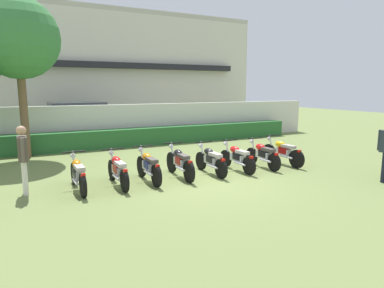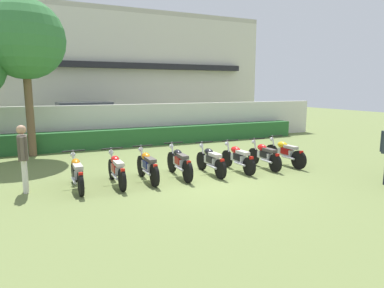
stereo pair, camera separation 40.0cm
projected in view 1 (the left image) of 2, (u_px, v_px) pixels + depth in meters
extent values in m
plane|color=olive|center=(208.00, 181.00, 9.61)|extent=(60.00, 60.00, 0.00)
cube|color=beige|center=(92.00, 73.00, 23.47)|extent=(21.90, 6.00, 7.30)
cube|color=black|center=(102.00, 65.00, 20.55)|extent=(18.40, 0.50, 0.36)
cube|color=#B2AD9E|center=(89.00, 16.00, 22.85)|extent=(21.90, 6.00, 0.30)
cube|color=silver|center=(131.00, 124.00, 15.95)|extent=(20.81, 0.30, 1.86)
cube|color=#28602D|center=(136.00, 137.00, 15.42)|extent=(16.65, 0.70, 0.80)
cube|color=navy|center=(82.00, 124.00, 17.86)|extent=(4.62, 2.17, 1.00)
cube|color=#2D333D|center=(77.00, 108.00, 17.63)|extent=(2.81, 1.89, 0.65)
cylinder|color=black|center=(106.00, 128.00, 19.51)|extent=(0.69, 0.27, 0.68)
cylinder|color=black|center=(117.00, 131.00, 17.94)|extent=(0.69, 0.27, 0.68)
cylinder|color=black|center=(48.00, 131.00, 17.91)|extent=(0.69, 0.27, 0.68)
cylinder|color=black|center=(54.00, 136.00, 16.35)|extent=(0.69, 0.27, 0.68)
cylinder|color=brown|center=(24.00, 113.00, 12.66)|extent=(0.29, 0.29, 3.38)
sphere|color=#387A3D|center=(18.00, 38.00, 12.22)|extent=(2.96, 2.96, 2.96)
cylinder|color=black|center=(74.00, 174.00, 9.27)|extent=(0.10, 0.60, 0.59)
cylinder|color=black|center=(83.00, 185.00, 8.14)|extent=(0.10, 0.60, 0.59)
cube|color=silver|center=(78.00, 174.00, 8.64)|extent=(0.21, 0.60, 0.22)
ellipsoid|color=orange|center=(77.00, 164.00, 8.75)|extent=(0.23, 0.44, 0.22)
cube|color=#B2ADA3|center=(79.00, 168.00, 8.40)|extent=(0.21, 0.52, 0.10)
cube|color=red|center=(83.00, 175.00, 8.01)|extent=(0.10, 0.08, 0.08)
cylinder|color=silver|center=(74.00, 163.00, 9.14)|extent=(0.06, 0.23, 0.65)
cylinder|color=black|center=(74.00, 152.00, 9.01)|extent=(0.60, 0.05, 0.04)
sphere|color=silver|center=(73.00, 156.00, 9.20)|extent=(0.14, 0.14, 0.14)
cylinder|color=silver|center=(75.00, 182.00, 8.39)|extent=(0.08, 0.55, 0.07)
cube|color=black|center=(79.00, 172.00, 8.59)|extent=(0.25, 0.37, 0.20)
cylinder|color=black|center=(112.00, 170.00, 9.69)|extent=(0.09, 0.59, 0.59)
cylinder|color=black|center=(125.00, 181.00, 8.56)|extent=(0.09, 0.59, 0.59)
cube|color=silver|center=(118.00, 170.00, 9.06)|extent=(0.20, 0.60, 0.22)
ellipsoid|color=red|center=(116.00, 160.00, 9.17)|extent=(0.22, 0.44, 0.22)
cube|color=beige|center=(120.00, 164.00, 8.82)|extent=(0.20, 0.52, 0.10)
cube|color=red|center=(125.00, 171.00, 8.43)|extent=(0.10, 0.08, 0.08)
cylinder|color=silver|center=(112.00, 160.00, 9.56)|extent=(0.05, 0.23, 0.65)
cylinder|color=black|center=(113.00, 149.00, 9.43)|extent=(0.60, 0.04, 0.04)
sphere|color=silver|center=(111.00, 153.00, 9.63)|extent=(0.14, 0.14, 0.14)
cylinder|color=silver|center=(116.00, 177.00, 8.81)|extent=(0.07, 0.55, 0.07)
cube|color=#A51414|center=(119.00, 169.00, 9.01)|extent=(0.24, 0.36, 0.20)
cylinder|color=black|center=(141.00, 166.00, 10.06)|extent=(0.09, 0.62, 0.62)
cylinder|color=black|center=(156.00, 176.00, 9.00)|extent=(0.09, 0.62, 0.62)
cube|color=silver|center=(149.00, 166.00, 9.46)|extent=(0.20, 0.60, 0.22)
ellipsoid|color=orange|center=(147.00, 157.00, 9.57)|extent=(0.22, 0.44, 0.22)
cube|color=#4C4742|center=(152.00, 160.00, 9.22)|extent=(0.20, 0.52, 0.10)
cube|color=red|center=(158.00, 166.00, 8.86)|extent=(0.10, 0.08, 0.08)
cylinder|color=silver|center=(142.00, 156.00, 9.93)|extent=(0.05, 0.23, 0.65)
cylinder|color=black|center=(143.00, 146.00, 9.80)|extent=(0.60, 0.04, 0.04)
sphere|color=silver|center=(141.00, 150.00, 10.00)|extent=(0.14, 0.14, 0.14)
cylinder|color=silver|center=(148.00, 173.00, 9.21)|extent=(0.07, 0.55, 0.07)
cube|color=navy|center=(150.00, 165.00, 9.41)|extent=(0.24, 0.36, 0.20)
cylinder|color=black|center=(172.00, 162.00, 10.60)|extent=(0.11, 0.64, 0.64)
cylinder|color=black|center=(189.00, 171.00, 9.41)|extent=(0.11, 0.64, 0.64)
cube|color=silver|center=(180.00, 162.00, 9.93)|extent=(0.22, 0.61, 0.22)
ellipsoid|color=black|center=(178.00, 153.00, 10.05)|extent=(0.23, 0.45, 0.22)
cube|color=#4C4742|center=(183.00, 156.00, 9.69)|extent=(0.22, 0.53, 0.10)
cube|color=red|center=(190.00, 162.00, 9.28)|extent=(0.10, 0.08, 0.08)
cylinder|color=silver|center=(172.00, 153.00, 10.46)|extent=(0.06, 0.23, 0.65)
cylinder|color=black|center=(173.00, 143.00, 10.33)|extent=(0.60, 0.06, 0.04)
sphere|color=silver|center=(171.00, 146.00, 10.53)|extent=(0.14, 0.14, 0.14)
cylinder|color=silver|center=(180.00, 168.00, 9.68)|extent=(0.09, 0.55, 0.07)
cube|color=#A51414|center=(181.00, 161.00, 9.88)|extent=(0.25, 0.37, 0.20)
cylinder|color=black|center=(201.00, 161.00, 10.93)|extent=(0.09, 0.58, 0.58)
cylinder|color=black|center=(221.00, 169.00, 9.84)|extent=(0.09, 0.58, 0.58)
cube|color=silver|center=(211.00, 160.00, 10.31)|extent=(0.20, 0.60, 0.22)
ellipsoid|color=black|center=(209.00, 152.00, 10.43)|extent=(0.22, 0.44, 0.22)
cube|color=beige|center=(215.00, 155.00, 10.08)|extent=(0.20, 0.52, 0.10)
cube|color=red|center=(223.00, 160.00, 9.71)|extent=(0.10, 0.08, 0.08)
cylinder|color=silver|center=(202.00, 152.00, 10.79)|extent=(0.05, 0.23, 0.65)
cylinder|color=black|center=(204.00, 142.00, 10.66)|extent=(0.60, 0.04, 0.04)
sphere|color=silver|center=(201.00, 145.00, 10.86)|extent=(0.14, 0.14, 0.14)
cylinder|color=silver|center=(212.00, 166.00, 10.06)|extent=(0.07, 0.55, 0.07)
cube|color=black|center=(212.00, 159.00, 10.26)|extent=(0.24, 0.36, 0.20)
cylinder|color=black|center=(226.00, 158.00, 11.35)|extent=(0.10, 0.57, 0.57)
cylinder|color=black|center=(249.00, 166.00, 10.25)|extent=(0.10, 0.57, 0.57)
cube|color=silver|center=(238.00, 158.00, 10.73)|extent=(0.21, 0.60, 0.22)
ellipsoid|color=red|center=(235.00, 150.00, 10.84)|extent=(0.23, 0.45, 0.22)
cube|color=beige|center=(242.00, 152.00, 10.50)|extent=(0.21, 0.52, 0.10)
cube|color=red|center=(251.00, 157.00, 10.11)|extent=(0.10, 0.08, 0.08)
cylinder|color=silver|center=(227.00, 149.00, 11.22)|extent=(0.06, 0.23, 0.65)
cylinder|color=black|center=(229.00, 140.00, 11.09)|extent=(0.60, 0.05, 0.04)
sphere|color=silver|center=(226.00, 144.00, 11.29)|extent=(0.14, 0.14, 0.14)
cylinder|color=silver|center=(239.00, 163.00, 10.48)|extent=(0.08, 0.55, 0.07)
cube|color=black|center=(239.00, 156.00, 10.68)|extent=(0.25, 0.37, 0.20)
cylinder|color=black|center=(252.00, 156.00, 11.78)|extent=(0.10, 0.57, 0.57)
cylinder|color=black|center=(274.00, 162.00, 10.71)|extent=(0.10, 0.57, 0.57)
cube|color=silver|center=(263.00, 155.00, 11.17)|extent=(0.21, 0.60, 0.22)
ellipsoid|color=red|center=(260.00, 147.00, 11.29)|extent=(0.23, 0.44, 0.22)
cube|color=#4C4742|center=(268.00, 150.00, 10.94)|extent=(0.21, 0.52, 0.10)
cube|color=red|center=(276.00, 154.00, 10.58)|extent=(0.10, 0.08, 0.08)
cylinder|color=silver|center=(253.00, 147.00, 11.64)|extent=(0.05, 0.23, 0.65)
cylinder|color=black|center=(255.00, 138.00, 11.51)|extent=(0.60, 0.05, 0.04)
sphere|color=silver|center=(252.00, 141.00, 11.71)|extent=(0.14, 0.14, 0.14)
cylinder|color=silver|center=(265.00, 160.00, 10.92)|extent=(0.08, 0.55, 0.07)
cube|color=black|center=(264.00, 154.00, 11.12)|extent=(0.25, 0.36, 0.20)
cylinder|color=black|center=(269.00, 152.00, 12.26)|extent=(0.12, 0.62, 0.61)
cylinder|color=black|center=(297.00, 159.00, 11.12)|extent=(0.12, 0.62, 0.61)
cube|color=silver|center=(283.00, 152.00, 11.62)|extent=(0.23, 0.61, 0.22)
ellipsoid|color=yellow|center=(280.00, 144.00, 11.73)|extent=(0.24, 0.45, 0.22)
cube|color=#B2ADA3|center=(289.00, 147.00, 11.39)|extent=(0.22, 0.53, 0.10)
cube|color=red|center=(299.00, 151.00, 10.98)|extent=(0.10, 0.08, 0.08)
cylinder|color=silver|center=(271.00, 144.00, 12.13)|extent=(0.06, 0.23, 0.65)
cylinder|color=black|center=(273.00, 136.00, 12.00)|extent=(0.60, 0.06, 0.04)
sphere|color=silver|center=(269.00, 139.00, 12.20)|extent=(0.14, 0.14, 0.14)
cylinder|color=silver|center=(286.00, 157.00, 11.37)|extent=(0.09, 0.55, 0.07)
cube|color=#A51414|center=(284.00, 150.00, 11.57)|extent=(0.26, 0.37, 0.20)
cylinder|color=silver|center=(25.00, 176.00, 8.47)|extent=(0.13, 0.13, 0.85)
cylinder|color=silver|center=(25.00, 179.00, 8.27)|extent=(0.13, 0.13, 0.85)
cube|color=brown|center=(23.00, 149.00, 8.25)|extent=(0.22, 0.50, 0.60)
cylinder|color=brown|center=(22.00, 146.00, 8.51)|extent=(0.09, 0.09, 0.57)
cylinder|color=brown|center=(23.00, 150.00, 7.99)|extent=(0.09, 0.09, 0.57)
sphere|color=tan|center=(21.00, 131.00, 8.18)|extent=(0.23, 0.23, 0.23)
cylinder|color=black|center=(384.00, 168.00, 9.40)|extent=(0.13, 0.13, 0.86)
cylinder|color=#28333D|center=(380.00, 140.00, 9.43)|extent=(0.09, 0.09, 0.58)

